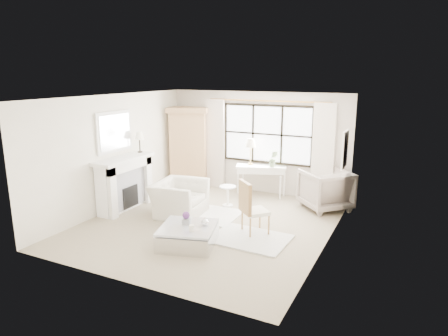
% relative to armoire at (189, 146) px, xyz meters
% --- Properties ---
extents(floor, '(5.50, 5.50, 0.00)m').
position_rel_armoire_xyz_m(floor, '(1.94, -2.46, -1.14)').
color(floor, gray).
rests_on(floor, ground).
extents(ceiling, '(5.50, 5.50, 0.00)m').
position_rel_armoire_xyz_m(ceiling, '(1.94, -2.46, 1.56)').
color(ceiling, white).
rests_on(ceiling, ground).
extents(wall_back, '(5.00, 0.00, 5.00)m').
position_rel_armoire_xyz_m(wall_back, '(1.94, 0.29, 0.21)').
color(wall_back, beige).
rests_on(wall_back, ground).
extents(wall_front, '(5.00, 0.00, 5.00)m').
position_rel_armoire_xyz_m(wall_front, '(1.94, -5.21, 0.21)').
color(wall_front, white).
rests_on(wall_front, ground).
extents(wall_left, '(0.00, 5.50, 5.50)m').
position_rel_armoire_xyz_m(wall_left, '(-0.56, -2.46, 0.21)').
color(wall_left, white).
rests_on(wall_left, ground).
extents(wall_right, '(0.00, 5.50, 5.50)m').
position_rel_armoire_xyz_m(wall_right, '(4.44, -2.46, 0.21)').
color(wall_right, white).
rests_on(wall_right, ground).
extents(window_pane, '(2.40, 0.02, 1.50)m').
position_rel_armoire_xyz_m(window_pane, '(2.24, 0.27, 0.46)').
color(window_pane, white).
rests_on(window_pane, wall_back).
extents(window_frame, '(2.50, 0.04, 1.50)m').
position_rel_armoire_xyz_m(window_frame, '(2.24, 0.26, 0.46)').
color(window_frame, black).
rests_on(window_frame, wall_back).
extents(curtain_rod, '(3.30, 0.04, 0.04)m').
position_rel_armoire_xyz_m(curtain_rod, '(2.24, 0.21, 1.33)').
color(curtain_rod, '#C18843').
rests_on(curtain_rod, wall_back).
extents(curtain_left, '(0.55, 0.10, 2.47)m').
position_rel_armoire_xyz_m(curtain_left, '(0.74, 0.19, 0.10)').
color(curtain_left, silver).
rests_on(curtain_left, ground).
extents(curtain_right, '(0.55, 0.10, 2.47)m').
position_rel_armoire_xyz_m(curtain_right, '(3.74, 0.19, 0.10)').
color(curtain_right, white).
rests_on(curtain_right, ground).
extents(fireplace, '(0.58, 1.66, 1.26)m').
position_rel_armoire_xyz_m(fireplace, '(-0.33, -2.46, -0.49)').
color(fireplace, white).
rests_on(fireplace, ground).
extents(mirror_frame, '(0.05, 1.15, 0.95)m').
position_rel_armoire_xyz_m(mirror_frame, '(-0.53, -2.46, 0.70)').
color(mirror_frame, silver).
rests_on(mirror_frame, wall_left).
extents(mirror_glass, '(0.02, 1.00, 0.80)m').
position_rel_armoire_xyz_m(mirror_glass, '(-0.50, -2.46, 0.70)').
color(mirror_glass, silver).
rests_on(mirror_glass, wall_left).
extents(art_frame, '(0.04, 0.62, 0.82)m').
position_rel_armoire_xyz_m(art_frame, '(4.41, -0.76, 0.41)').
color(art_frame, white).
rests_on(art_frame, wall_right).
extents(art_canvas, '(0.01, 0.52, 0.72)m').
position_rel_armoire_xyz_m(art_canvas, '(4.39, -0.76, 0.41)').
color(art_canvas, beige).
rests_on(art_canvas, wall_right).
extents(mantel_lamp, '(0.22, 0.22, 0.51)m').
position_rel_armoire_xyz_m(mantel_lamp, '(-0.31, -1.82, 0.51)').
color(mantel_lamp, black).
rests_on(mantel_lamp, fireplace).
extents(armoire, '(1.29, 1.03, 2.24)m').
position_rel_armoire_xyz_m(armoire, '(0.00, 0.00, 0.00)').
color(armoire, tan).
rests_on(armoire, floor).
extents(console_table, '(1.38, 0.87, 0.80)m').
position_rel_armoire_xyz_m(console_table, '(2.19, 0.00, -0.74)').
color(console_table, white).
rests_on(console_table, floor).
extents(console_lamp, '(0.28, 0.28, 0.69)m').
position_rel_armoire_xyz_m(console_lamp, '(1.88, 0.02, 0.22)').
color(console_lamp, '#B48C3E').
rests_on(console_lamp, console_table).
extents(orchid_plant, '(0.28, 0.24, 0.43)m').
position_rel_armoire_xyz_m(orchid_plant, '(2.52, 0.01, -0.13)').
color(orchid_plant, '#5A6F4A').
rests_on(orchid_plant, console_table).
extents(side_table, '(0.40, 0.40, 0.51)m').
position_rel_armoire_xyz_m(side_table, '(1.80, -1.21, -0.81)').
color(side_table, white).
rests_on(side_table, floor).
extents(rug_left, '(1.70, 1.22, 0.03)m').
position_rel_armoire_xyz_m(rug_left, '(1.53, -1.99, -1.13)').
color(rug_left, silver).
rests_on(rug_left, floor).
extents(rug_right, '(1.52, 1.16, 0.03)m').
position_rel_armoire_xyz_m(rug_right, '(3.06, -2.83, -1.13)').
color(rug_right, silver).
rests_on(rug_right, floor).
extents(club_armchair, '(1.14, 1.28, 0.77)m').
position_rel_armoire_xyz_m(club_armchair, '(1.06, -2.24, -0.75)').
color(club_armchair, beige).
rests_on(club_armchair, floor).
extents(wingback_chair, '(1.45, 1.45, 0.95)m').
position_rel_armoire_xyz_m(wingback_chair, '(3.97, -0.37, -0.67)').
color(wingback_chair, '#A3958A').
rests_on(wingback_chair, floor).
extents(french_chair, '(0.68, 0.68, 1.08)m').
position_rel_armoire_xyz_m(french_chair, '(3.01, -2.51, -0.83)').
color(french_chair, '#AD8048').
rests_on(french_chair, floor).
extents(coffee_table, '(1.24, 1.24, 0.38)m').
position_rel_armoire_xyz_m(coffee_table, '(2.11, -3.59, -0.96)').
color(coffee_table, silver).
rests_on(coffee_table, floor).
extents(planter_box, '(0.18, 0.18, 0.11)m').
position_rel_armoire_xyz_m(planter_box, '(2.03, -3.51, -0.71)').
color(planter_box, gray).
rests_on(planter_box, coffee_table).
extents(planter_flowers, '(0.14, 0.14, 0.14)m').
position_rel_armoire_xyz_m(planter_flowers, '(2.03, -3.51, -0.58)').
color(planter_flowers, '#572B6B').
rests_on(planter_flowers, planter_box).
extents(pillar_candle, '(0.09, 0.09, 0.12)m').
position_rel_armoire_xyz_m(pillar_candle, '(2.31, -3.78, -0.70)').
color(pillar_candle, beige).
rests_on(pillar_candle, coffee_table).
extents(coffee_vase, '(0.15, 0.15, 0.16)m').
position_rel_armoire_xyz_m(coffee_vase, '(2.38, -3.41, -0.68)').
color(coffee_vase, silver).
rests_on(coffee_vase, coffee_table).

